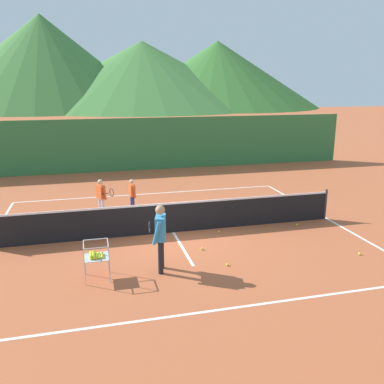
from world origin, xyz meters
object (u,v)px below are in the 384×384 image
at_px(instructor, 160,232).
at_px(tennis_ball_3, 297,225).
at_px(ball_cart, 96,255).
at_px(tennis_ball_5, 227,265).
at_px(tennis_net, 173,217).
at_px(student_1, 132,192).
at_px(tennis_ball_0, 360,254).
at_px(tennis_ball_2, 202,249).
at_px(tennis_ball_4, 219,232).
at_px(student_0, 101,194).

bearing_deg(instructor, tennis_ball_3, 23.82).
xyz_separation_m(ball_cart, tennis_ball_5, (3.25, -0.11, -0.56)).
distance_m(tennis_net, ball_cart, 3.54).
bearing_deg(instructor, student_1, 91.61).
xyz_separation_m(tennis_ball_0, tennis_ball_2, (-4.05, 1.39, 0.00)).
relative_size(ball_cart, tennis_ball_4, 13.22).
relative_size(student_0, tennis_ball_5, 19.29).
height_order(ball_cart, tennis_ball_3, ball_cart).
distance_m(tennis_net, tennis_ball_0, 5.45).
bearing_deg(tennis_ball_4, tennis_net, 163.59).
distance_m(student_1, tennis_ball_3, 5.82).
relative_size(ball_cart, tennis_ball_3, 13.22).
relative_size(tennis_net, tennis_ball_5, 157.02).
distance_m(student_1, tennis_ball_2, 4.33).
height_order(ball_cart, tennis_ball_2, ball_cart).
bearing_deg(tennis_ball_0, tennis_ball_4, 141.30).
bearing_deg(ball_cart, student_1, 74.30).
bearing_deg(student_1, tennis_ball_4, -50.47).
bearing_deg(student_1, ball_cart, -105.70).
height_order(ball_cart, tennis_ball_5, ball_cart).
xyz_separation_m(instructor, tennis_ball_2, (1.35, 0.99, -0.98)).
xyz_separation_m(student_1, tennis_ball_0, (5.54, -5.40, -0.69)).
relative_size(instructor, tennis_ball_5, 24.97).
height_order(student_0, tennis_ball_0, student_0).
bearing_deg(tennis_ball_5, instructor, 174.62).
bearing_deg(tennis_ball_0, tennis_ball_3, 101.37).
xyz_separation_m(instructor, tennis_ball_0, (5.40, -0.40, -0.98)).
height_order(student_1, tennis_ball_5, student_1).
distance_m(tennis_ball_3, tennis_ball_5, 3.94).
height_order(ball_cart, tennis_ball_4, ball_cart).
distance_m(student_1, tennis_ball_0, 7.77).
height_order(instructor, tennis_ball_2, instructor).
relative_size(tennis_ball_0, tennis_ball_2, 1.00).
bearing_deg(tennis_net, student_0, 132.80).
distance_m(instructor, student_0, 4.96).
bearing_deg(student_1, instructor, -88.39).
relative_size(tennis_ball_4, tennis_ball_5, 1.00).
xyz_separation_m(tennis_ball_4, tennis_ball_5, (-0.52, -2.31, 0.00)).
relative_size(tennis_ball_2, tennis_ball_3, 1.00).
bearing_deg(student_0, instructor, -75.64).
bearing_deg(tennis_ball_3, ball_cart, -161.15).
bearing_deg(tennis_ball_4, student_1, 129.53).
bearing_deg(instructor, tennis_ball_4, 44.29).
height_order(student_0, tennis_ball_5, student_0).
distance_m(tennis_ball_3, tennis_ball_4, 2.67).
bearing_deg(student_0, tennis_ball_5, -59.51).
bearing_deg(tennis_ball_0, tennis_net, 147.00).
relative_size(student_1, tennis_ball_4, 17.74).
distance_m(tennis_net, tennis_ball_3, 4.08).
bearing_deg(tennis_net, instructor, -108.30).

